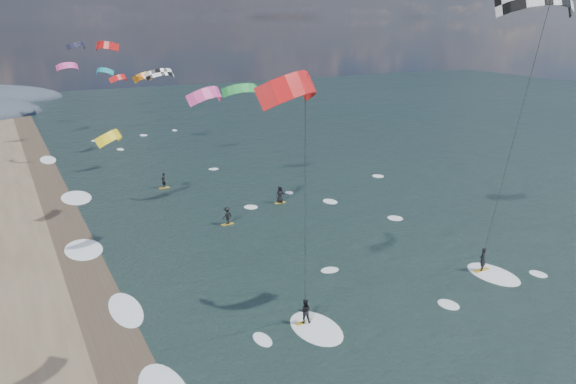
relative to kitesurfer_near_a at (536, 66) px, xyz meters
name	(u,v)px	position (x,y,z in m)	size (l,w,h in m)	color
wet_sand_strip	(121,357)	(-21.70, 6.01, -14.67)	(3.00, 240.00, 0.00)	#382D23
kitesurfer_near_a	(536,66)	(0.00, 0.00, 0.00)	(7.85, 8.78, 19.10)	#BA9120
kitesurfer_near_b	(308,186)	(-13.66, 0.37, -4.84)	(6.87, 8.79, 15.64)	#BA9120
far_kitesurfers	(233,200)	(-7.29, 25.70, -13.87)	(9.68, 14.00, 1.67)	#BA9120
bg_kite_field	(128,71)	(-10.59, 50.84, -3.91)	(14.93, 70.95, 7.74)	gray
shoreline_surf	(125,312)	(-20.50, 10.76, -14.68)	(2.40, 79.40, 0.11)	white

